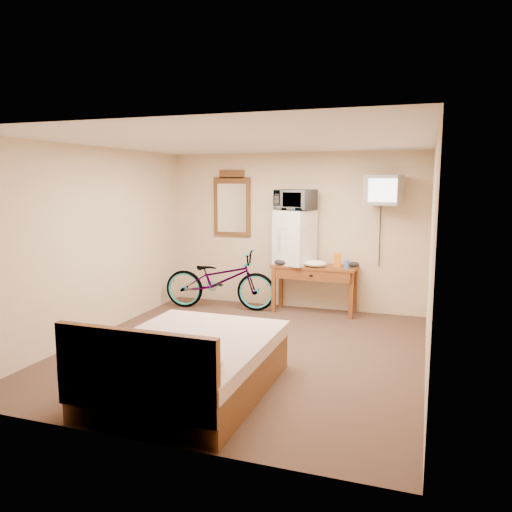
# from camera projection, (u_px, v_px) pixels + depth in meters

# --- Properties ---
(room) EXTENTS (4.60, 4.64, 2.50)m
(room) POSITION_uv_depth(u_px,v_px,m) (244.00, 249.00, 5.92)
(room) COLOR #3D2B1E
(room) RESTS_ON ground
(desk) EXTENTS (1.33, 0.56, 0.75)m
(desk) POSITION_uv_depth(u_px,v_px,m) (314.00, 274.00, 7.75)
(desk) COLOR brown
(desk) RESTS_ON floor
(mini_fridge) EXTENTS (0.66, 0.65, 0.85)m
(mini_fridge) POSITION_uv_depth(u_px,v_px,m) (295.00, 237.00, 7.82)
(mini_fridge) COLOR white
(mini_fridge) RESTS_ON desk
(microwave) EXTENTS (0.67, 0.55, 0.32)m
(microwave) POSITION_uv_depth(u_px,v_px,m) (295.00, 200.00, 7.73)
(microwave) COLOR white
(microwave) RESTS_ON mini_fridge
(snack_bag) EXTENTS (0.11, 0.07, 0.21)m
(snack_bag) POSITION_uv_depth(u_px,v_px,m) (337.00, 260.00, 7.62)
(snack_bag) COLOR orange
(snack_bag) RESTS_ON desk
(blue_cup) EXTENTS (0.07, 0.07, 0.12)m
(blue_cup) POSITION_uv_depth(u_px,v_px,m) (347.00, 264.00, 7.48)
(blue_cup) COLOR #3E6BD4
(blue_cup) RESTS_ON desk
(cloth_cream) EXTENTS (0.35, 0.27, 0.11)m
(cloth_cream) POSITION_uv_depth(u_px,v_px,m) (316.00, 264.00, 7.61)
(cloth_cream) COLOR white
(cloth_cream) RESTS_ON desk
(cloth_dark_a) EXTENTS (0.26, 0.19, 0.10)m
(cloth_dark_a) POSITION_uv_depth(u_px,v_px,m) (282.00, 262.00, 7.78)
(cloth_dark_a) COLOR black
(cloth_dark_a) RESTS_ON desk
(cloth_dark_b) EXTENTS (0.17, 0.14, 0.08)m
(cloth_dark_b) POSITION_uv_depth(u_px,v_px,m) (354.00, 264.00, 7.63)
(cloth_dark_b) COLOR black
(cloth_dark_b) RESTS_ON desk
(crt_television) EXTENTS (0.56, 0.62, 0.43)m
(crt_television) POSITION_uv_depth(u_px,v_px,m) (384.00, 190.00, 7.25)
(crt_television) COLOR black
(crt_television) RESTS_ON room
(wall_mirror) EXTENTS (0.65, 0.04, 1.10)m
(wall_mirror) POSITION_uv_depth(u_px,v_px,m) (232.00, 204.00, 8.32)
(wall_mirror) COLOR brown
(wall_mirror) RESTS_ON room
(bicycle) EXTENTS (1.88, 0.88, 0.95)m
(bicycle) POSITION_uv_depth(u_px,v_px,m) (220.00, 280.00, 8.03)
(bicycle) COLOR black
(bicycle) RESTS_ON floor
(bed) EXTENTS (1.49, 1.99, 0.90)m
(bed) POSITION_uv_depth(u_px,v_px,m) (186.00, 365.00, 4.80)
(bed) COLOR brown
(bed) RESTS_ON floor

